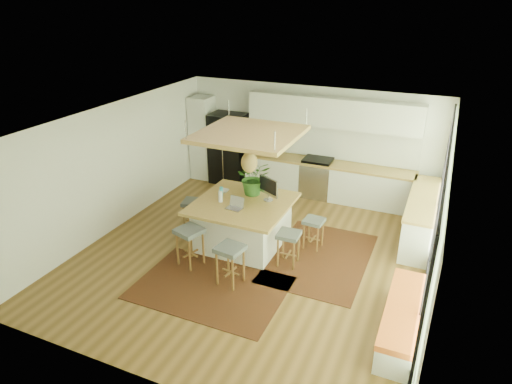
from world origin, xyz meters
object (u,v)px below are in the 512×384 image
at_px(stool_right_back, 313,232).
at_px(fridge, 229,149).
at_px(stool_near_left, 190,248).
at_px(laptop, 234,203).
at_px(stool_near_right, 230,266).
at_px(monitor, 268,189).
at_px(stool_left_side, 194,215).
at_px(island_plant, 254,181).
at_px(stool_right_front, 288,248).
at_px(microwave, 269,147).
at_px(island, 243,223).

bearing_deg(stool_right_back, fridge, 141.62).
bearing_deg(stool_near_left, fridge, 106.49).
relative_size(fridge, laptop, 5.66).
xyz_separation_m(stool_near_right, monitor, (0.04, 1.65, 0.83)).
xyz_separation_m(stool_right_back, stool_left_side, (-2.59, -0.32, 0.00)).
distance_m(fridge, monitor, 3.40).
bearing_deg(island_plant, stool_right_front, -37.81).
relative_size(stool_right_back, stool_left_side, 0.92).
bearing_deg(monitor, microwave, 139.72).
height_order(fridge, monitor, fridge).
distance_m(stool_left_side, microwave, 2.99).
distance_m(laptop, microwave, 3.29).
height_order(fridge, stool_left_side, fridge).
bearing_deg(stool_left_side, fridge, 100.87).
distance_m(fridge, stool_near_right, 4.79).
height_order(stool_near_left, microwave, microwave).
distance_m(stool_near_right, laptop, 1.31).
distance_m(stool_near_right, stool_right_front, 1.22).
bearing_deg(fridge, stool_near_left, -74.16).
xyz_separation_m(fridge, monitor, (2.19, -2.59, 0.26)).
bearing_deg(laptop, stool_near_right, -61.83).
relative_size(island, stool_left_side, 2.64).
xyz_separation_m(stool_left_side, monitor, (1.65, 0.21, 0.83)).
distance_m(stool_near_left, stool_near_right, 1.00).
distance_m(stool_right_front, stool_right_back, 0.82).
height_order(stool_near_left, monitor, monitor).
bearing_deg(microwave, island_plant, -80.07).
xyz_separation_m(island, stool_right_back, (1.38, 0.40, -0.11)).
relative_size(island, stool_right_front, 2.71).
xyz_separation_m(fridge, island, (1.75, -2.88, -0.46)).
bearing_deg(stool_right_back, monitor, -173.22).
xyz_separation_m(island, microwave, (-0.62, 2.91, 0.66)).
bearing_deg(stool_near_left, microwave, 90.63).
relative_size(fridge, stool_right_back, 2.92).
relative_size(stool_near_left, stool_right_back, 1.18).
relative_size(stool_right_front, stool_right_back, 1.06).
distance_m(island, stool_near_left, 1.26).
distance_m(island, stool_left_side, 1.22).
bearing_deg(microwave, laptop, -84.70).
xyz_separation_m(stool_near_left, monitor, (1.01, 1.40, 0.83)).
distance_m(monitor, microwave, 2.82).
bearing_deg(stool_near_left, island, 62.87).
xyz_separation_m(stool_right_front, laptop, (-1.15, 0.05, 0.70)).
bearing_deg(fridge, stool_left_side, -79.77).
relative_size(stool_near_left, laptop, 2.29).
height_order(stool_near_right, microwave, microwave).
bearing_deg(stool_near_left, stool_right_front, 23.36).
bearing_deg(microwave, stool_near_left, -94.42).
height_order(monitor, island_plant, island_plant).
xyz_separation_m(stool_left_side, island_plant, (1.26, 0.38, 0.86)).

